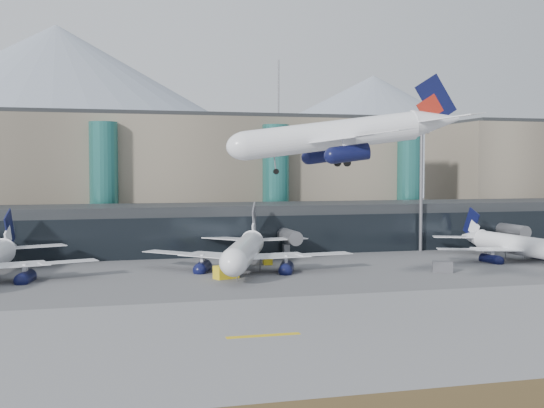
% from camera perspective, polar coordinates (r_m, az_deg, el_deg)
% --- Properties ---
extents(ground, '(900.00, 900.00, 0.00)m').
position_cam_1_polar(ground, '(93.07, 9.16, -7.94)').
color(ground, '#515154').
rests_on(ground, ground).
extents(runway_strip, '(400.00, 40.00, 0.04)m').
position_cam_1_polar(runway_strip, '(79.86, 13.56, -9.80)').
color(runway_strip, slate).
rests_on(runway_strip, ground).
extents(runway_markings, '(128.00, 1.00, 0.02)m').
position_cam_1_polar(runway_markings, '(79.85, 13.56, -9.78)').
color(runway_markings, gold).
rests_on(runway_markings, ground).
extents(concourse, '(170.00, 27.00, 10.00)m').
position_cam_1_polar(concourse, '(146.61, 0.05, -1.94)').
color(concourse, black).
rests_on(concourse, ground).
extents(terminal_main, '(130.00, 30.00, 31.00)m').
position_cam_1_polar(terminal_main, '(174.03, -10.66, 2.24)').
color(terminal_main, gray).
rests_on(terminal_main, ground).
extents(teal_towers, '(116.40, 19.40, 46.00)m').
position_cam_1_polar(teal_towers, '(159.17, -6.66, 1.69)').
color(teal_towers, '#256963').
rests_on(teal_towers, ground).
extents(mountain_ridge, '(910.00, 400.00, 110.00)m').
position_cam_1_polar(mountain_ridge, '(467.46, -8.10, 6.42)').
color(mountain_ridge, gray).
rests_on(mountain_ridge, ground).
extents(lightmast_mid, '(3.00, 1.20, 25.60)m').
position_cam_1_polar(lightmast_mid, '(147.67, 12.37, 1.70)').
color(lightmast_mid, slate).
rests_on(lightmast_mid, ground).
extents(hero_jet, '(30.80, 31.35, 10.12)m').
position_cam_1_polar(hero_jet, '(85.72, 6.99, 6.49)').
color(hero_jet, white).
rests_on(hero_jet, ground).
extents(jet_parked_mid, '(36.62, 38.78, 12.46)m').
position_cam_1_polar(jet_parked_mid, '(119.57, -2.15, -3.19)').
color(jet_parked_mid, white).
rests_on(jet_parked_mid, ground).
extents(jet_parked_right, '(32.84, 32.43, 10.61)m').
position_cam_1_polar(jet_parked_right, '(140.06, 19.08, -2.73)').
color(jet_parked_right, white).
rests_on(jet_parked_right, ground).
extents(veh_b, '(1.90, 2.75, 1.48)m').
position_cam_1_polar(veh_b, '(125.21, -0.38, -4.74)').
color(veh_b, gold).
rests_on(veh_b, ground).
extents(veh_c, '(3.76, 3.00, 1.85)m').
position_cam_1_polar(veh_c, '(119.30, 14.08, -5.12)').
color(veh_c, '#4B4B50').
rests_on(veh_c, ground).
extents(veh_d, '(3.23, 2.98, 1.65)m').
position_cam_1_polar(veh_d, '(151.76, 17.69, -3.49)').
color(veh_d, silver).
rests_on(veh_d, ground).
extents(veh_h, '(4.25, 3.28, 2.09)m').
position_cam_1_polar(veh_h, '(109.53, -3.87, -5.70)').
color(veh_h, gold).
rests_on(veh_h, ground).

